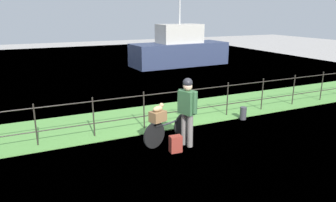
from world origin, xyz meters
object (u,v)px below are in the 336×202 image
bicycle_main (169,129)px  cyclist_person (187,106)px  terrier_dog (159,108)px  moored_boat_mid (179,50)px  mooring_bollard (243,113)px  backpack_on_paving (176,144)px  wooden_crate (158,116)px

bicycle_main → cyclist_person: (0.31, -0.37, 0.66)m
bicycle_main → terrier_dog: bearing=-160.4°
moored_boat_mid → cyclist_person: bearing=-116.2°
terrier_dog → bicycle_main: bearing=19.6°
bicycle_main → cyclist_person: cyclist_person is taller
bicycle_main → mooring_bollard: (2.79, 0.63, -0.15)m
bicycle_main → mooring_bollard: bearing=12.7°
bicycle_main → cyclist_person: size_ratio=0.94×
cyclist_person → backpack_on_paving: cyclist_person is taller
bicycle_main → cyclist_person: 0.82m
mooring_bollard → terrier_dog: bearing=-166.6°
terrier_dog → cyclist_person: 0.68m
bicycle_main → wooden_crate: (-0.35, -0.12, 0.43)m
mooring_bollard → cyclist_person: bearing=-158.2°
bicycle_main → wooden_crate: wooden_crate is taller
cyclist_person → mooring_bollard: cyclist_person is taller
bicycle_main → mooring_bollard: 2.86m
terrier_dog → mooring_bollard: size_ratio=0.84×
cyclist_person → mooring_bollard: (2.48, 0.99, -0.81)m
terrier_dog → mooring_bollard: 3.29m
bicycle_main → moored_boat_mid: moored_boat_mid is taller
cyclist_person → moored_boat_mid: 12.16m
bicycle_main → terrier_dog: size_ratio=4.89×
wooden_crate → backpack_on_paving: size_ratio=0.92×
terrier_dog → cyclist_person: (0.64, -0.25, 0.03)m
bicycle_main → moored_boat_mid: 11.99m
cyclist_person → backpack_on_paving: 0.93m
bicycle_main → wooden_crate: bearing=-160.4°
moored_boat_mid → terrier_dog: bearing=-119.4°
wooden_crate → moored_boat_mid: (6.02, 10.67, 0.15)m
cyclist_person → mooring_bollard: bearing=21.8°
mooring_bollard → moored_boat_mid: bearing=73.8°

